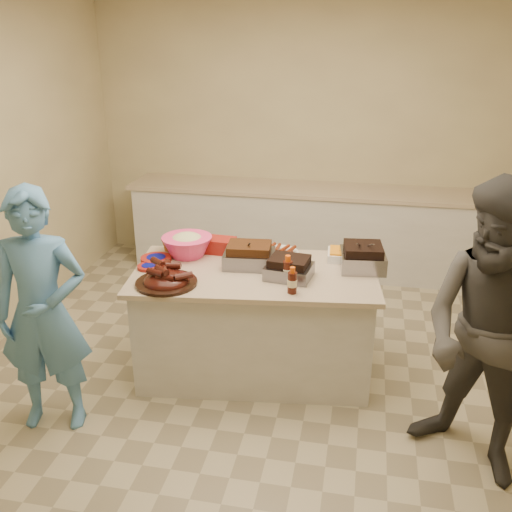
% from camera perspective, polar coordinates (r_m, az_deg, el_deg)
% --- Properties ---
extents(room, '(4.50, 5.00, 2.70)m').
position_cam_1_polar(room, '(4.33, 0.54, -12.39)').
color(room, '#CAB988').
rests_on(room, ground).
extents(back_counter, '(3.60, 0.64, 0.90)m').
position_cam_1_polar(back_counter, '(6.09, 4.40, 2.78)').
color(back_counter, beige).
rests_on(back_counter, ground).
extents(island, '(1.83, 1.11, 0.82)m').
position_cam_1_polar(island, '(4.46, -0.13, -11.27)').
color(island, beige).
rests_on(island, ground).
extents(rib_platter, '(0.53, 0.53, 0.17)m').
position_cam_1_polar(rib_platter, '(3.92, -8.93, -2.79)').
color(rib_platter, '#43120B').
rests_on(rib_platter, island).
extents(pulled_pork_tray, '(0.39, 0.31, 0.11)m').
position_cam_1_polar(pulled_pork_tray, '(4.17, -0.67, -0.98)').
color(pulled_pork_tray, '#47230F').
rests_on(pulled_pork_tray, island).
extents(brisket_tray, '(0.34, 0.30, 0.09)m').
position_cam_1_polar(brisket_tray, '(3.98, 3.30, -2.15)').
color(brisket_tray, black).
rests_on(brisket_tray, island).
extents(roasting_pan, '(0.35, 0.35, 0.12)m').
position_cam_1_polar(roasting_pan, '(4.19, 10.54, -1.23)').
color(roasting_pan, gray).
rests_on(roasting_pan, island).
extents(coleslaw_bowl, '(0.42, 0.42, 0.26)m').
position_cam_1_polar(coleslaw_bowl, '(4.38, -6.85, 0.03)').
color(coleslaw_bowl, '#FF3979').
rests_on(coleslaw_bowl, island).
extents(sausage_plate, '(0.38, 0.38, 0.05)m').
position_cam_1_polar(sausage_plate, '(4.39, 2.19, 0.24)').
color(sausage_plate, silver).
rests_on(sausage_plate, island).
extents(mac_cheese_dish, '(0.31, 0.23, 0.08)m').
position_cam_1_polar(mac_cheese_dish, '(4.33, 9.13, -0.33)').
color(mac_cheese_dish, orange).
rests_on(mac_cheese_dish, island).
extents(bbq_bottle_a, '(0.07, 0.07, 0.18)m').
position_cam_1_polar(bbq_bottle_a, '(3.76, 3.62, -3.69)').
color(bbq_bottle_a, '#38120A').
rests_on(bbq_bottle_a, island).
extents(bbq_bottle_b, '(0.07, 0.07, 0.20)m').
position_cam_1_polar(bbq_bottle_b, '(3.90, 3.15, -2.66)').
color(bbq_bottle_b, '#38120A').
rests_on(bbq_bottle_b, island).
extents(mustard_bottle, '(0.05, 0.05, 0.13)m').
position_cam_1_polar(mustard_bottle, '(4.21, -2.22, -0.73)').
color(mustard_bottle, '#D4AC00').
rests_on(mustard_bottle, island).
extents(sauce_bowl, '(0.13, 0.05, 0.13)m').
position_cam_1_polar(sauce_bowl, '(4.20, 0.27, -0.76)').
color(sauce_bowl, silver).
rests_on(sauce_bowl, island).
extents(plate_stack_large, '(0.25, 0.25, 0.03)m').
position_cam_1_polar(plate_stack_large, '(4.32, -9.95, -0.44)').
color(plate_stack_large, maroon).
rests_on(plate_stack_large, island).
extents(plate_stack_small, '(0.18, 0.18, 0.02)m').
position_cam_1_polar(plate_stack_small, '(4.19, -10.68, -1.22)').
color(plate_stack_small, maroon).
rests_on(plate_stack_small, island).
extents(plastic_cup, '(0.12, 0.12, 0.11)m').
position_cam_1_polar(plastic_cup, '(4.50, -8.68, 0.54)').
color(plastic_cup, '#974212').
rests_on(plastic_cup, island).
extents(basket_stack, '(0.23, 0.18, 0.11)m').
position_cam_1_polar(basket_stack, '(4.43, -3.58, 0.40)').
color(basket_stack, maroon).
rests_on(basket_stack, island).
extents(guest_blue, '(0.92, 1.69, 0.38)m').
position_cam_1_polar(guest_blue, '(4.18, -19.07, -15.16)').
color(guest_blue, '#4F88BE').
rests_on(guest_blue, ground).
extents(guest_gray, '(1.73, 1.91, 0.66)m').
position_cam_1_polar(guest_gray, '(3.87, 20.72, -18.92)').
color(guest_gray, '#43413D').
rests_on(guest_gray, ground).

